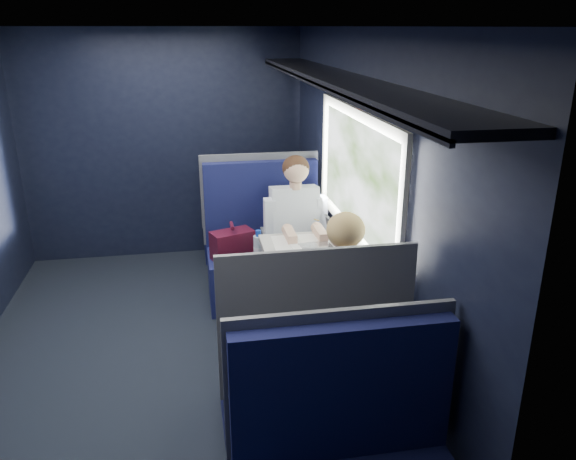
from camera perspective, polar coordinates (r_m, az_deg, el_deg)
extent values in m
cube|color=black|center=(4.33, -12.11, -12.70)|extent=(2.80, 4.20, 0.01)
cube|color=black|center=(4.02, 7.76, 3.16)|extent=(0.10, 4.20, 2.30)
cube|color=black|center=(5.92, -12.48, 8.34)|extent=(2.80, 0.10, 2.30)
cube|color=black|center=(1.91, -16.18, -18.04)|extent=(2.80, 0.10, 2.30)
cube|color=silver|center=(3.66, -14.94, 20.15)|extent=(2.80, 4.20, 0.10)
cube|color=beige|center=(3.86, 7.14, 11.58)|extent=(0.03, 1.84, 0.07)
cube|color=beige|center=(4.08, 6.63, -0.32)|extent=(0.03, 1.84, 0.07)
cube|color=beige|center=(3.15, 11.49, 1.42)|extent=(0.03, 0.07, 0.78)
cube|color=beige|center=(4.78, 3.81, 8.12)|extent=(0.03, 0.07, 0.78)
cube|color=black|center=(3.79, 4.93, 15.08)|extent=(0.36, 4.10, 0.04)
cube|color=black|center=(3.76, 2.33, 14.78)|extent=(0.02, 4.10, 0.03)
cube|color=red|center=(3.85, 7.29, 13.72)|extent=(0.01, 0.10, 0.12)
cylinder|color=#54565E|center=(4.19, -0.27, -7.75)|extent=(0.08, 0.08, 0.70)
cube|color=silver|center=(4.06, 2.22, -2.91)|extent=(0.62, 1.00, 0.04)
cube|color=#0C0F38|center=(4.93, -2.18, -4.90)|extent=(1.00, 0.50, 0.45)
cube|color=#0C0F38|center=(4.99, -2.76, 2.80)|extent=(1.00, 0.10, 0.75)
cube|color=#54565E|center=(5.04, -2.84, 3.25)|extent=(1.04, 0.03, 0.82)
cube|color=#54565E|center=(4.76, -2.15, -1.60)|extent=(0.06, 0.40, 0.20)
cube|color=#4A0F22|center=(4.73, -5.66, -1.52)|extent=(0.39, 0.29, 0.24)
cylinder|color=#4A0F22|center=(4.67, -5.73, 0.46)|extent=(0.08, 0.14, 0.03)
cylinder|color=silver|center=(4.65, -3.00, -1.95)|extent=(0.08, 0.08, 0.23)
cylinder|color=#163AA8|center=(4.60, -3.04, -0.34)|extent=(0.05, 0.05, 0.05)
cube|color=#0C0F38|center=(3.60, 1.46, -15.27)|extent=(1.00, 0.50, 0.45)
cube|color=#0C0F38|center=(3.03, 2.72, -9.21)|extent=(1.00, 0.10, 0.75)
cube|color=#54565E|center=(2.97, 2.96, -9.30)|extent=(1.04, 0.03, 0.82)
cube|color=#54565E|center=(3.46, 1.34, -10.40)|extent=(0.06, 0.40, 0.20)
cube|color=#0C0F38|center=(5.94, -3.68, -0.48)|extent=(1.00, 0.40, 0.45)
cube|color=#0C0F38|center=(5.54, -3.52, 4.04)|extent=(1.00, 0.10, 0.66)
cube|color=#54565E|center=(5.48, -3.45, 4.08)|extent=(1.04, 0.03, 0.72)
cube|color=#0C0F38|center=(2.60, 5.53, -16.01)|extent=(1.00, 0.10, 0.66)
cube|color=#54565E|center=(2.63, 5.22, -14.97)|extent=(1.04, 0.03, 0.72)
cube|color=black|center=(4.72, 1.02, -2.02)|extent=(0.36, 0.44, 0.16)
cube|color=black|center=(4.67, 1.47, -6.40)|extent=(0.32, 0.12, 0.45)
cube|color=silver|center=(4.78, 0.67, 1.46)|extent=(0.40, 0.29, 0.53)
cylinder|color=#D8A88C|center=(4.66, 0.77, 4.57)|extent=(0.10, 0.10, 0.06)
sphere|color=#D8A88C|center=(4.61, 0.83, 6.12)|extent=(0.21, 0.21, 0.21)
sphere|color=#382114|center=(4.62, 0.79, 6.35)|extent=(0.22, 0.22, 0.22)
cube|color=silver|center=(4.71, -1.87, 1.16)|extent=(0.09, 0.12, 0.34)
cube|color=silver|center=(4.79, 3.34, 1.46)|extent=(0.09, 0.12, 0.34)
cube|color=black|center=(3.60, 5.01, -9.57)|extent=(0.36, 0.44, 0.16)
cube|color=black|center=(3.92, 4.11, -12.03)|extent=(0.32, 0.12, 0.45)
cube|color=black|center=(3.34, 5.85, -7.17)|extent=(0.40, 0.29, 0.53)
cylinder|color=#D8A88C|center=(3.26, 5.83, -2.47)|extent=(0.10, 0.10, 0.06)
sphere|color=#D8A88C|center=(3.23, 5.82, -0.13)|extent=(0.21, 0.21, 0.21)
sphere|color=tan|center=(3.21, 5.90, 0.03)|extent=(0.22, 0.22, 0.22)
cube|color=black|center=(3.33, 1.99, -7.20)|extent=(0.09, 0.12, 0.34)
cube|color=black|center=(3.44, 9.22, -6.52)|extent=(0.09, 0.12, 0.34)
cube|color=tan|center=(3.24, 6.21, -5.75)|extent=(0.26, 0.07, 0.36)
cube|color=white|center=(4.13, 2.19, -2.16)|extent=(0.50, 0.71, 0.01)
cube|color=silver|center=(4.14, 3.22, -2.06)|extent=(0.27, 0.34, 0.01)
cube|color=silver|center=(4.12, 4.79, -0.40)|extent=(0.04, 0.32, 0.22)
cube|color=black|center=(4.12, 4.70, -0.40)|extent=(0.03, 0.28, 0.18)
cylinder|color=silver|center=(4.26, 5.24, -0.36)|extent=(0.06, 0.06, 0.17)
cylinder|color=#163AA8|center=(4.23, 5.28, 0.95)|extent=(0.03, 0.03, 0.04)
cylinder|color=white|center=(4.50, 4.41, 0.24)|extent=(0.07, 0.07, 0.09)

